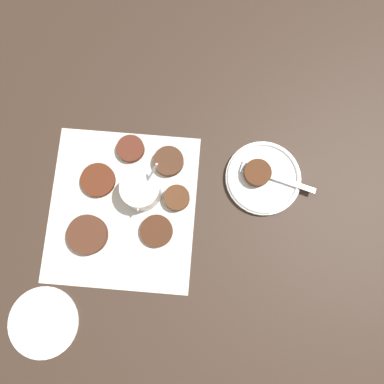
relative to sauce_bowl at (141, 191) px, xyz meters
name	(u,v)px	position (x,y,z in m)	size (l,w,h in m)	color
ground_plane	(122,217)	(0.06, -0.04, -0.03)	(4.00, 4.00, 0.00)	#38281E
napkin	(120,208)	(0.04, -0.05, -0.03)	(0.36, 0.34, 0.00)	silver
sauce_bowl	(141,191)	(0.00, 0.00, 0.00)	(0.09, 0.09, 0.12)	white
fritter_0	(131,149)	(-0.10, -0.04, -0.02)	(0.06, 0.06, 0.02)	#57291C
fritter_1	(177,198)	(0.01, 0.08, -0.02)	(0.06, 0.06, 0.02)	#53311C
fritter_2	(98,180)	(-0.02, -0.10, -0.02)	(0.08, 0.08, 0.01)	#572716
fritter_3	(87,235)	(0.10, -0.11, -0.02)	(0.09, 0.09, 0.02)	#4E2B1D
fritter_4	(156,231)	(0.09, 0.04, -0.02)	(0.07, 0.07, 0.01)	#482818
fritter_5	(169,161)	(-0.07, 0.05, -0.02)	(0.07, 0.07, 0.02)	#4B2E1D
serving_plate	(263,178)	(-0.05, 0.27, -0.02)	(0.17, 0.17, 0.02)	white
fritter_on_plate	(257,173)	(-0.06, 0.25, 0.00)	(0.06, 0.06, 0.02)	#512D19
fork	(270,176)	(-0.05, 0.28, -0.01)	(0.07, 0.17, 0.00)	silver
extra_saucer	(43,323)	(0.29, -0.19, -0.03)	(0.15, 0.15, 0.01)	white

